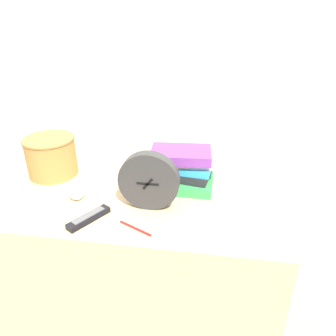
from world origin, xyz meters
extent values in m
cube|color=silver|center=(0.00, 0.76, 1.20)|extent=(6.00, 0.04, 2.40)
cube|color=tan|center=(0.00, 0.34, 0.37)|extent=(1.19, 0.69, 0.73)
cylinder|color=#333333|center=(0.10, 0.22, 0.84)|extent=(0.22, 0.04, 0.22)
cylinder|color=white|center=(0.10, 0.21, 0.84)|extent=(0.19, 0.01, 0.19)
cube|color=black|center=(0.10, 0.20, 0.84)|extent=(0.04, 0.01, 0.05)
cube|color=black|center=(0.10, 0.20, 0.84)|extent=(0.08, 0.01, 0.01)
cylinder|color=black|center=(0.10, 0.20, 0.84)|extent=(0.01, 0.01, 0.01)
cube|color=green|center=(0.22, 0.39, 0.75)|extent=(0.22, 0.17, 0.04)
cube|color=#232328|center=(0.22, 0.40, 0.79)|extent=(0.20, 0.16, 0.03)
cube|color=#2D9ED1|center=(0.23, 0.40, 0.82)|extent=(0.20, 0.15, 0.03)
cube|color=white|center=(0.23, 0.42, 0.84)|extent=(0.23, 0.16, 0.02)
cube|color=#7A3899|center=(0.20, 0.39, 0.87)|extent=(0.24, 0.16, 0.04)
cylinder|color=#B27A3D|center=(-0.36, 0.41, 0.82)|extent=(0.21, 0.21, 0.17)
torus|color=olive|center=(-0.36, 0.41, 0.89)|extent=(0.22, 0.22, 0.01)
cube|color=black|center=(-0.09, 0.11, 0.74)|extent=(0.12, 0.16, 0.02)
cube|color=#59595E|center=(-0.09, 0.11, 0.75)|extent=(0.09, 0.12, 0.00)
sphere|color=white|center=(-0.18, 0.23, 0.76)|extent=(0.06, 0.06, 0.06)
cylinder|color=#B21E1E|center=(0.08, 0.08, 0.74)|extent=(0.12, 0.07, 0.01)
camera|label=1|loc=(0.33, -0.76, 1.41)|focal=35.00mm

